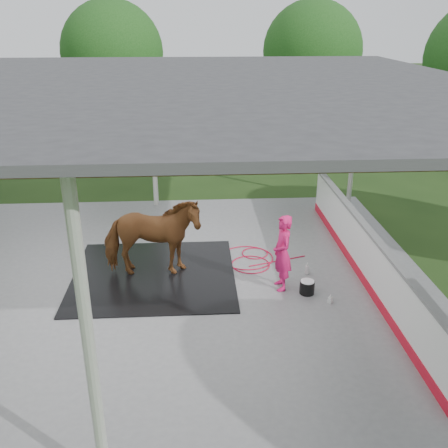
{
  "coord_description": "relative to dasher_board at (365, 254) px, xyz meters",
  "views": [
    {
      "loc": [
        1.13,
        -9.04,
        5.15
      ],
      "look_at": [
        1.69,
        -0.02,
        1.36
      ],
      "focal_mm": 40.0,
      "sensor_mm": 36.0,
      "label": 1
    }
  ],
  "objects": [
    {
      "name": "tree_belt",
      "position": [
        -4.3,
        0.9,
        3.2
      ],
      "size": [
        28.0,
        28.0,
        5.8
      ],
      "color": "#382314",
      "rests_on": "ground"
    },
    {
      "name": "ground",
      "position": [
        -4.6,
        0.0,
        -0.59
      ],
      "size": [
        100.0,
        100.0,
        0.0
      ],
      "primitive_type": "plane",
      "color": "#1E3814"
    },
    {
      "name": "wash_bucket",
      "position": [
        -1.3,
        -0.55,
        -0.4
      ],
      "size": [
        0.29,
        0.29,
        0.27
      ],
      "color": "black",
      "rests_on": "concrete_slab"
    },
    {
      "name": "rubber_mat",
      "position": [
        -4.38,
        0.37,
        -0.53
      ],
      "size": [
        3.39,
        3.18,
        0.03
      ],
      "primitive_type": "cube",
      "color": "black",
      "rests_on": "concrete_slab"
    },
    {
      "name": "handler",
      "position": [
        -1.78,
        -0.3,
        0.24
      ],
      "size": [
        0.43,
        0.6,
        1.56
      ],
      "primitive_type": "imported",
      "rotation": [
        0.0,
        0.0,
        -1.47
      ],
      "color": "#D4165E",
      "rests_on": "concrete_slab"
    },
    {
      "name": "soap_bottle_b",
      "position": [
        -0.93,
        -0.94,
        -0.46
      ],
      "size": [
        0.11,
        0.11,
        0.17
      ],
      "primitive_type": "imported",
      "rotation": [
        0.0,
        0.0,
        -0.64
      ],
      "color": "#338CD8",
      "rests_on": "concrete_slab"
    },
    {
      "name": "horse",
      "position": [
        -4.38,
        0.37,
        0.34
      ],
      "size": [
        2.04,
        0.95,
        1.71
      ],
      "primitive_type": "imported",
      "rotation": [
        0.0,
        0.0,
        1.59
      ],
      "color": "brown",
      "rests_on": "rubber_mat"
    },
    {
      "name": "pavilion_structure",
      "position": [
        -4.6,
        -0.0,
        3.37
      ],
      "size": [
        12.6,
        10.6,
        4.05
      ],
      "color": "beige",
      "rests_on": "ground"
    },
    {
      "name": "concrete_slab",
      "position": [
        -4.6,
        0.0,
        -0.57
      ],
      "size": [
        12.0,
        10.0,
        0.05
      ],
      "primitive_type": "cube",
      "color": "slate",
      "rests_on": "ground"
    },
    {
      "name": "hose_coil",
      "position": [
        -2.28,
        0.99,
        -0.53
      ],
      "size": [
        1.95,
        1.38,
        0.02
      ],
      "color": "#BA0D31",
      "rests_on": "concrete_slab"
    },
    {
      "name": "dasher_board",
      "position": [
        0.0,
        0.0,
        0.0
      ],
      "size": [
        0.16,
        8.0,
        1.15
      ],
      "color": "red",
      "rests_on": "concrete_slab"
    },
    {
      "name": "soap_bottle_a",
      "position": [
        -1.12,
        0.24,
        -0.41
      ],
      "size": [
        0.11,
        0.11,
        0.26
      ],
      "primitive_type": "imported",
      "rotation": [
        0.0,
        0.0,
        -0.08
      ],
      "color": "silver",
      "rests_on": "concrete_slab"
    }
  ]
}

